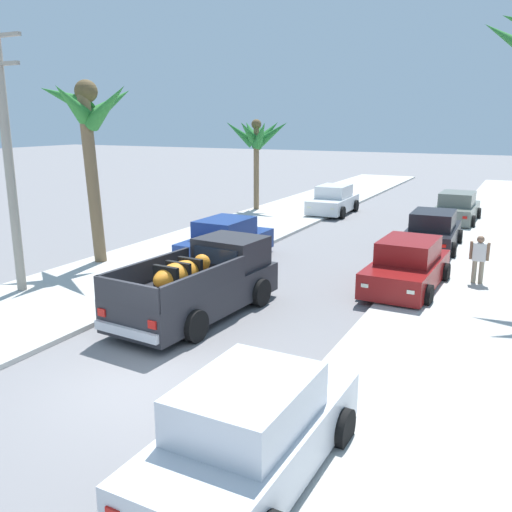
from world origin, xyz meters
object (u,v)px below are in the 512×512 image
palm_tree_left_mid (90,120)px  utility_pole (8,155)px  pickup_truck (201,284)px  car_right_far (457,209)px  car_right_near (226,241)px  car_right_mid (250,433)px  car_left_far (432,232)px  pedestrian (479,258)px  car_left_mid (333,201)px  palm_tree_left_fore (257,136)px  car_left_near (407,267)px

palm_tree_left_mid → utility_pole: (0.25, -3.53, -0.93)m
pickup_truck → palm_tree_left_mid: bearing=155.8°
car_right_far → pickup_truck: bearing=-104.0°
pickup_truck → car_right_near: pickup_truck is taller
car_right_mid → car_left_far: size_ratio=1.00×
pedestrian → car_right_near: bearing=-176.0°
car_left_far → palm_tree_left_mid: palm_tree_left_mid is taller
pickup_truck → car_left_mid: bearing=97.2°
car_left_mid → car_right_far: bearing=0.5°
car_right_far → palm_tree_left_mid: (-10.08, -14.19, 4.23)m
car_right_mid → car_right_far: size_ratio=1.01×
car_right_far → palm_tree_left_fore: palm_tree_left_fore is taller
car_left_near → car_right_mid: 10.06m
pickup_truck → car_left_mid: pickup_truck is taller
pickup_truck → utility_pole: 6.53m
car_right_near → car_right_mid: (6.50, -10.74, 0.00)m
car_right_far → pedestrian: size_ratio=2.69×
car_left_mid → palm_tree_left_fore: bearing=-164.6°
car_left_near → car_right_mid: (-0.08, -10.06, 0.00)m
car_right_mid → utility_pole: bearing=155.0°
car_left_near → car_right_far: same height
car_left_near → car_right_near: same height
palm_tree_left_fore → pickup_truck: bearing=-68.4°
car_left_near → palm_tree_left_fore: (-10.52, 11.10, 3.41)m
pedestrian → pickup_truck: bearing=-136.8°
car_right_far → pedestrian: bearing=-79.7°
palm_tree_left_fore → palm_tree_left_mid: (0.31, -13.02, 0.82)m
car_right_mid → car_left_near: bearing=89.6°
car_right_near → car_right_far: 13.26m
palm_tree_left_mid → utility_pole: utility_pole is taller
car_left_mid → palm_tree_left_fore: 5.41m
utility_pole → car_left_near: bearing=28.7°
car_left_near → pedestrian: (1.87, 1.27, 0.20)m
car_left_far → car_right_far: same height
car_right_near → utility_pole: (-3.39, -6.13, 3.30)m
car_right_near → palm_tree_left_mid: 6.15m
car_left_near → palm_tree_left_fore: 15.67m
car_right_near → palm_tree_left_fore: size_ratio=0.85×
car_right_near → pedestrian: 8.47m
car_right_mid → palm_tree_left_fore: 23.84m
utility_pole → car_right_near: bearing=61.1°
car_left_near → car_right_mid: bearing=-90.4°
car_left_near → car_right_near: (-6.58, 0.68, 0.00)m
car_left_far → utility_pole: (-9.75, -11.19, 3.30)m
pedestrian → utility_pole: bearing=-150.4°
car_right_mid → car_left_far: (-0.13, 15.80, 0.00)m
car_right_mid → pedestrian: size_ratio=2.70×
palm_tree_left_mid → utility_pole: bearing=-86.0°
pickup_truck → car_left_far: bearing=68.1°
car_left_far → palm_tree_left_fore: bearing=152.5°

